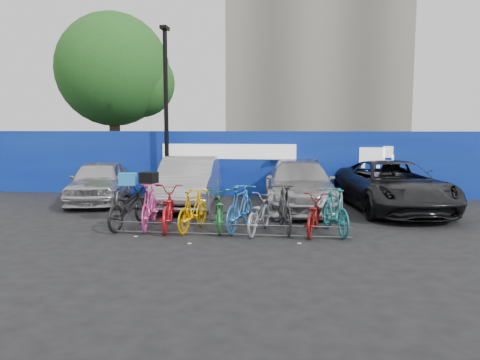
% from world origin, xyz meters
% --- Properties ---
extents(ground, '(100.00, 100.00, 0.00)m').
position_xyz_m(ground, '(0.00, 0.00, 0.00)').
color(ground, black).
rests_on(ground, ground).
extents(hoarding, '(22.00, 0.18, 2.40)m').
position_xyz_m(hoarding, '(0.01, 6.00, 1.20)').
color(hoarding, '#0B1E9A').
rests_on(hoarding, ground).
extents(tree, '(5.40, 5.20, 7.80)m').
position_xyz_m(tree, '(-6.77, 10.06, 5.07)').
color(tree, '#382314').
rests_on(tree, ground).
extents(lamppost, '(0.25, 0.50, 6.11)m').
position_xyz_m(lamppost, '(-3.20, 5.40, 3.27)').
color(lamppost, black).
rests_on(lamppost, ground).
extents(bike_rack, '(5.60, 0.03, 0.30)m').
position_xyz_m(bike_rack, '(-0.00, -0.60, 0.16)').
color(bike_rack, '#595B60').
rests_on(bike_rack, ground).
extents(car_0, '(2.61, 4.54, 1.45)m').
position_xyz_m(car_0, '(-5.09, 3.75, 0.73)').
color(car_0, '#B8B7BD').
rests_on(car_0, ground).
extents(car_1, '(2.05, 4.94, 1.59)m').
position_xyz_m(car_1, '(-1.94, 3.49, 0.79)').
color(car_1, '#A2A1A6').
rests_on(car_1, ground).
extents(car_2, '(2.49, 5.29, 1.49)m').
position_xyz_m(car_2, '(1.61, 3.50, 0.75)').
color(car_2, '#AAAAAF').
rests_on(car_2, ground).
extents(car_3, '(3.32, 5.78, 1.52)m').
position_xyz_m(car_3, '(4.44, 3.38, 0.76)').
color(car_3, black).
rests_on(car_3, ground).
extents(bike_0, '(0.99, 2.15, 1.09)m').
position_xyz_m(bike_0, '(-2.73, 0.09, 0.54)').
color(bike_0, black).
rests_on(bike_0, ground).
extents(bike_1, '(0.78, 1.97, 1.15)m').
position_xyz_m(bike_1, '(-2.15, 0.01, 0.58)').
color(bike_1, '#D43D8D').
rests_on(bike_1, ground).
extents(bike_2, '(1.05, 2.11, 1.06)m').
position_xyz_m(bike_2, '(-1.69, -0.01, 0.53)').
color(bike_2, '#B1141C').
rests_on(bike_2, ground).
extents(bike_3, '(0.82, 1.77, 1.03)m').
position_xyz_m(bike_3, '(-1.01, -0.09, 0.51)').
color(bike_3, '#F1A300').
rests_on(bike_3, ground).
extents(bike_4, '(0.95, 1.92, 0.96)m').
position_xyz_m(bike_4, '(-0.40, 0.06, 0.48)').
color(bike_4, '#1C752D').
rests_on(bike_4, ground).
extents(bike_5, '(0.94, 1.97, 1.14)m').
position_xyz_m(bike_5, '(0.15, 0.04, 0.57)').
color(bike_5, '#2261AA').
rests_on(bike_5, ground).
extents(bike_6, '(0.96, 1.86, 0.93)m').
position_xyz_m(bike_6, '(0.62, -0.14, 0.46)').
color(bike_6, '#929498').
rests_on(bike_6, ground).
extents(bike_7, '(0.87, 1.98, 1.15)m').
position_xyz_m(bike_7, '(1.24, 0.08, 0.58)').
color(bike_7, black).
rests_on(bike_7, ground).
extents(bike_8, '(0.90, 1.85, 0.93)m').
position_xyz_m(bike_8, '(1.92, -0.10, 0.46)').
color(bike_8, maroon).
rests_on(bike_8, ground).
extents(bike_9, '(0.98, 1.93, 1.11)m').
position_xyz_m(bike_9, '(2.45, -0.02, 0.56)').
color(bike_9, '#197075').
rests_on(bike_9, ground).
extents(cargo_crate, '(0.48, 0.40, 0.30)m').
position_xyz_m(cargo_crate, '(-2.73, 0.09, 1.24)').
color(cargo_crate, '#207DCB').
rests_on(cargo_crate, bike_0).
extents(cargo_topcase, '(0.45, 0.42, 0.28)m').
position_xyz_m(cargo_topcase, '(-2.15, 0.01, 1.29)').
color(cargo_topcase, black).
rests_on(cargo_topcase, bike_1).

